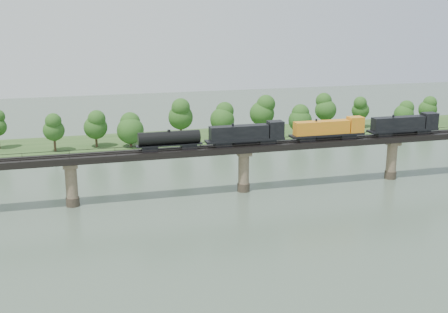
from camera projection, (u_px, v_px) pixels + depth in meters
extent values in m
plane|color=#3D4E3E|center=(290.00, 238.00, 107.88)|extent=(400.00, 400.00, 0.00)
cube|color=#2B491D|center=(195.00, 139.00, 186.98)|extent=(300.00, 24.00, 1.60)
cylinder|color=#473A2D|center=(73.00, 202.00, 125.40)|extent=(3.00, 3.00, 2.00)
cylinder|color=#847056|center=(71.00, 182.00, 124.25)|extent=(2.60, 2.60, 9.00)
cube|color=#847056|center=(70.00, 165.00, 123.24)|extent=(3.20, 3.20, 1.00)
cylinder|color=#473A2D|center=(243.00, 187.00, 135.62)|extent=(3.00, 3.00, 2.00)
cylinder|color=#847056|center=(244.00, 169.00, 134.47)|extent=(2.60, 2.60, 9.00)
cube|color=#847056|center=(244.00, 153.00, 133.46)|extent=(3.20, 3.20, 1.00)
cylinder|color=#473A2D|center=(390.00, 175.00, 145.84)|extent=(3.00, 3.00, 2.00)
cylinder|color=#847056|center=(392.00, 158.00, 144.69)|extent=(2.60, 2.60, 9.00)
cube|color=#847056|center=(393.00, 143.00, 143.68)|extent=(3.20, 3.20, 1.00)
cube|color=black|center=(244.00, 148.00, 133.14)|extent=(220.00, 5.00, 1.50)
cube|color=black|center=(245.00, 145.00, 132.23)|extent=(220.00, 0.12, 0.16)
cube|color=black|center=(243.00, 144.00, 133.63)|extent=(220.00, 0.12, 0.16)
cube|color=black|center=(247.00, 144.00, 130.53)|extent=(220.00, 0.10, 0.10)
cube|color=black|center=(241.00, 140.00, 135.01)|extent=(220.00, 0.10, 0.10)
cube|color=black|center=(247.00, 146.00, 130.62)|extent=(0.08, 0.08, 0.70)
cube|color=black|center=(241.00, 141.00, 135.10)|extent=(0.08, 0.08, 0.70)
cylinder|color=#382619|center=(55.00, 146.00, 166.87)|extent=(0.70, 0.70, 3.51)
sphere|color=#1C4714|center=(54.00, 130.00, 165.68)|extent=(6.31, 6.31, 6.31)
sphere|color=#1C4714|center=(53.00, 121.00, 164.94)|extent=(4.73, 4.73, 4.73)
cylinder|color=#382619|center=(96.00, 142.00, 172.36)|extent=(0.70, 0.70, 3.34)
sphere|color=#1C4714|center=(96.00, 127.00, 171.23)|extent=(7.18, 7.18, 7.18)
sphere|color=#1C4714|center=(95.00, 118.00, 170.52)|extent=(5.39, 5.39, 5.39)
cylinder|color=#382619|center=(131.00, 142.00, 172.53)|extent=(0.70, 0.70, 2.83)
sphere|color=#1C4714|center=(130.00, 130.00, 171.58)|extent=(8.26, 8.26, 8.26)
sphere|color=#1C4714|center=(130.00, 123.00, 170.98)|extent=(6.19, 6.19, 6.19)
cylinder|color=#382619|center=(181.00, 133.00, 182.81)|extent=(0.70, 0.70, 3.96)
sphere|color=#1C4714|center=(181.00, 117.00, 181.47)|extent=(8.07, 8.07, 8.07)
sphere|color=#1C4714|center=(180.00, 107.00, 180.63)|extent=(6.05, 6.05, 6.05)
cylinder|color=#382619|center=(222.00, 133.00, 184.94)|extent=(0.70, 0.70, 3.27)
sphere|color=#1C4714|center=(222.00, 120.00, 183.83)|extent=(8.03, 8.03, 8.03)
sphere|color=#1C4714|center=(222.00, 112.00, 183.14)|extent=(6.02, 6.02, 6.02)
cylinder|color=#382619|center=(262.00, 129.00, 189.56)|extent=(0.70, 0.70, 3.92)
sphere|color=#1C4714|center=(262.00, 114.00, 188.23)|extent=(8.29, 8.29, 8.29)
sphere|color=#1C4714|center=(262.00, 104.00, 187.40)|extent=(6.21, 6.21, 6.21)
cylinder|color=#382619|center=(300.00, 132.00, 185.97)|extent=(0.70, 0.70, 3.02)
sphere|color=#1C4714|center=(300.00, 121.00, 184.95)|extent=(7.74, 7.74, 7.74)
sphere|color=#1C4714|center=(300.00, 113.00, 184.31)|extent=(5.80, 5.80, 5.80)
cylinder|color=#382619|center=(325.00, 124.00, 197.34)|extent=(0.70, 0.70, 3.80)
sphere|color=#1C4714|center=(326.00, 110.00, 196.06)|extent=(7.47, 7.47, 7.47)
sphere|color=#1C4714|center=(326.00, 101.00, 195.26)|extent=(5.60, 5.60, 5.60)
cylinder|color=#382619|center=(360.00, 123.00, 201.10)|extent=(0.70, 0.70, 3.38)
sphere|color=#1C4714|center=(360.00, 110.00, 199.96)|extent=(6.23, 6.23, 6.23)
sphere|color=#1C4714|center=(361.00, 102.00, 199.25)|extent=(4.67, 4.67, 4.67)
cylinder|color=#382619|center=(403.00, 125.00, 199.25)|extent=(0.70, 0.70, 2.77)
sphere|color=#1C4714|center=(404.00, 114.00, 198.31)|extent=(7.04, 7.04, 7.04)
sphere|color=#1C4714|center=(404.00, 108.00, 197.72)|extent=(5.28, 5.28, 5.28)
cylinder|color=#382619|center=(427.00, 120.00, 207.45)|extent=(0.70, 0.70, 2.94)
sphere|color=#1C4714|center=(428.00, 109.00, 206.45)|extent=(6.73, 6.73, 6.73)
sphere|color=#1C4714|center=(428.00, 103.00, 205.83)|extent=(5.05, 5.05, 5.05)
cube|color=black|center=(421.00, 131.00, 145.11)|extent=(4.03, 2.42, 1.11)
cube|color=black|center=(383.00, 134.00, 142.28)|extent=(4.03, 2.42, 1.11)
cube|color=black|center=(403.00, 130.00, 143.51)|extent=(19.15, 3.02, 0.50)
cube|color=black|center=(398.00, 123.00, 142.65)|extent=(14.11, 2.72, 3.22)
cube|color=black|center=(429.00, 120.00, 144.89)|extent=(3.63, 3.02, 3.83)
cylinder|color=black|center=(403.00, 132.00, 143.65)|extent=(6.05, 1.41, 1.41)
cube|color=black|center=(347.00, 136.00, 139.70)|extent=(4.03, 2.42, 1.11)
cube|color=black|center=(306.00, 139.00, 136.87)|extent=(4.03, 2.42, 1.11)
cube|color=black|center=(327.00, 135.00, 138.11)|extent=(19.15, 3.02, 0.50)
cube|color=orange|center=(322.00, 128.00, 137.25)|extent=(14.11, 2.72, 3.22)
cube|color=orange|center=(355.00, 124.00, 139.49)|extent=(3.63, 3.02, 3.83)
cylinder|color=black|center=(327.00, 137.00, 138.25)|extent=(6.05, 1.41, 1.41)
cube|color=black|center=(267.00, 141.00, 134.30)|extent=(4.03, 2.42, 1.11)
cube|color=black|center=(222.00, 144.00, 131.46)|extent=(4.03, 2.42, 1.11)
cube|color=black|center=(245.00, 140.00, 132.70)|extent=(19.15, 3.02, 0.50)
cube|color=black|center=(239.00, 132.00, 131.84)|extent=(14.11, 2.72, 3.22)
cube|color=black|center=(275.00, 129.00, 134.08)|extent=(3.63, 3.02, 3.83)
cylinder|color=black|center=(245.00, 142.00, 132.84)|extent=(6.05, 1.41, 1.41)
cube|color=black|center=(189.00, 146.00, 129.40)|extent=(3.53, 2.22, 1.11)
cube|color=black|center=(150.00, 149.00, 127.09)|extent=(3.53, 2.22, 1.11)
cube|color=black|center=(169.00, 145.00, 128.08)|extent=(15.12, 2.42, 0.30)
cylinder|color=black|center=(169.00, 138.00, 127.67)|extent=(14.11, 3.02, 3.02)
cylinder|color=black|center=(169.00, 131.00, 127.26)|extent=(0.71, 0.71, 0.50)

